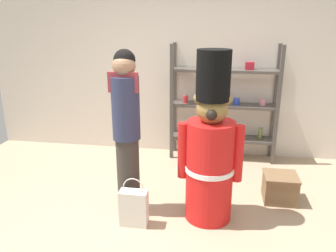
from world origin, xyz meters
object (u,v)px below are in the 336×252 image
(teddy_bear_guard, at_px, (210,152))
(shopping_bag, at_px, (134,207))
(person_shopper, at_px, (127,128))
(merchandise_shelf, at_px, (223,104))
(display_crate, at_px, (280,188))

(teddy_bear_guard, distance_m, shopping_bag, 0.96)
(person_shopper, height_order, shopping_bag, person_shopper)
(merchandise_shelf, bearing_deg, person_shopper, -120.57)
(merchandise_shelf, distance_m, person_shopper, 1.96)
(shopping_bag, xyz_separation_m, display_crate, (1.55, 0.74, -0.04))
(teddy_bear_guard, bearing_deg, merchandise_shelf, 85.53)
(person_shopper, bearing_deg, teddy_bear_guard, 0.26)
(teddy_bear_guard, xyz_separation_m, display_crate, (0.81, 0.47, -0.58))
(merchandise_shelf, height_order, person_shopper, person_shopper)
(person_shopper, height_order, display_crate, person_shopper)
(teddy_bear_guard, height_order, person_shopper, teddy_bear_guard)
(person_shopper, bearing_deg, merchandise_shelf, 59.43)
(person_shopper, bearing_deg, display_crate, 15.88)
(person_shopper, bearing_deg, shopping_bag, -65.36)
(teddy_bear_guard, height_order, shopping_bag, teddy_bear_guard)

